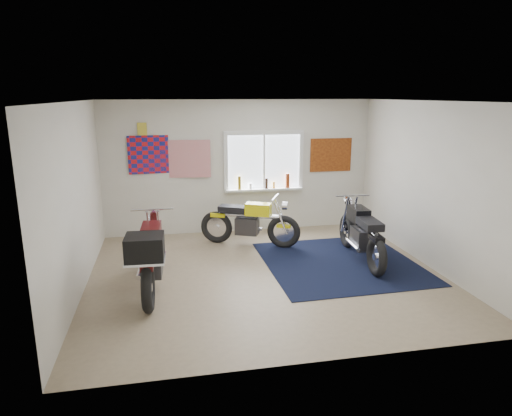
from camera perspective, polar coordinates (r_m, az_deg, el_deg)
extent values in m
plane|color=#9E896B|center=(7.36, 1.22, -8.31)|extent=(5.50, 5.50, 0.00)
plane|color=white|center=(6.81, 1.34, 13.21)|extent=(5.50, 5.50, 0.00)
plane|color=silver|center=(9.37, -2.05, 5.14)|extent=(5.50, 0.00, 5.50)
plane|color=silver|center=(4.63, 8.00, -4.33)|extent=(5.50, 0.00, 5.50)
plane|color=silver|center=(6.92, -21.57, 0.96)|extent=(0.00, 5.00, 5.00)
plane|color=silver|center=(8.01, 20.89, 2.69)|extent=(0.00, 5.00, 5.00)
cube|color=black|center=(7.96, 10.46, -6.74)|extent=(2.55, 2.65, 0.01)
cube|color=white|center=(9.44, 0.98, 5.82)|extent=(1.50, 0.02, 1.10)
cube|color=white|center=(9.36, 1.01, 9.39)|extent=(1.66, 0.06, 0.08)
cube|color=white|center=(9.53, 0.98, 2.30)|extent=(1.66, 0.06, 0.08)
cube|color=white|center=(9.29, -3.80, 5.66)|extent=(0.08, 0.06, 1.10)
cube|color=white|center=(9.62, 5.62, 5.92)|extent=(0.08, 0.06, 1.10)
cube|color=white|center=(9.42, 1.00, 5.81)|extent=(0.04, 0.06, 1.10)
cube|color=white|center=(9.46, 1.06, 2.34)|extent=(1.60, 0.16, 0.04)
cylinder|color=#886713|center=(9.33, -2.08, 3.16)|extent=(0.07, 0.07, 0.28)
cylinder|color=white|center=(9.38, -0.69, 2.74)|extent=(0.06, 0.06, 0.12)
cylinder|color=black|center=(9.44, 1.32, 3.11)|extent=(0.06, 0.06, 0.22)
cylinder|color=orange|center=(9.48, 2.24, 2.91)|extent=(0.05, 0.05, 0.14)
cylinder|color=maroon|center=(9.54, 3.96, 3.44)|extent=(0.09, 0.09, 0.30)
plane|color=red|center=(9.20, -12.62, 6.53)|extent=(1.00, 0.07, 1.00)
plane|color=red|center=(9.20, -8.52, 6.09)|extent=(0.90, 0.09, 0.90)
cube|color=gold|center=(9.16, -14.06, 9.57)|extent=(0.18, 0.02, 0.24)
cube|color=#A54C14|center=(9.83, 9.33, 6.56)|extent=(0.90, 0.03, 0.70)
torus|color=black|center=(8.52, 3.48, -2.98)|extent=(0.62, 0.37, 0.63)
torus|color=black|center=(8.82, -4.96, -2.40)|extent=(0.62, 0.37, 0.63)
cylinder|color=white|center=(8.52, 3.48, -2.98)|extent=(0.13, 0.13, 0.10)
cylinder|color=white|center=(8.82, -4.96, -2.40)|extent=(0.13, 0.13, 0.10)
cylinder|color=white|center=(8.57, -0.82, -0.95)|extent=(1.11, 0.57, 0.08)
cube|color=#29292B|center=(8.64, -1.12, -2.25)|extent=(0.49, 0.41, 0.32)
cylinder|color=white|center=(8.80, -0.87, -2.57)|extent=(0.50, 0.27, 0.07)
cube|color=yellow|center=(8.50, 0.28, -0.16)|extent=(0.53, 0.42, 0.23)
cube|color=black|center=(8.63, -2.94, -0.10)|extent=(0.58, 0.45, 0.11)
cube|color=yellow|center=(8.74, -4.70, -0.83)|extent=(0.32, 0.25, 0.08)
cube|color=yellow|center=(8.48, 3.49, -2.25)|extent=(0.29, 0.23, 0.05)
cylinder|color=white|center=(8.38, 2.41, 1.33)|extent=(0.27, 0.54, 0.03)
cylinder|color=white|center=(8.38, 3.66, 0.26)|extent=(0.15, 0.18, 0.15)
torus|color=black|center=(8.72, 11.34, -2.80)|extent=(0.17, 0.65, 0.64)
torus|color=black|center=(7.46, 14.85, -5.91)|extent=(0.17, 0.65, 0.64)
cylinder|color=white|center=(8.72, 11.34, -2.80)|extent=(0.11, 0.12, 0.11)
cylinder|color=white|center=(7.46, 14.85, -5.91)|extent=(0.11, 0.12, 0.11)
cylinder|color=white|center=(7.99, 13.07, -2.09)|extent=(0.17, 1.28, 0.09)
cube|color=#29292B|center=(8.01, 13.11, -3.72)|extent=(0.31, 0.47, 0.34)
cylinder|color=white|center=(7.98, 11.98, -4.48)|extent=(0.11, 0.56, 0.07)
cube|color=black|center=(8.12, 12.68, -0.77)|extent=(0.30, 0.52, 0.24)
cube|color=black|center=(7.64, 14.05, -1.94)|extent=(0.32, 0.57, 0.12)
cube|color=black|center=(7.41, 14.84, -3.64)|extent=(0.18, 0.31, 0.08)
cube|color=black|center=(8.68, 11.38, -2.03)|extent=(0.16, 0.29, 0.05)
cylinder|color=white|center=(8.37, 11.97, 1.57)|extent=(0.63, 0.08, 0.04)
cylinder|color=white|center=(8.59, 11.47, 0.80)|extent=(0.17, 0.11, 0.16)
torus|color=black|center=(7.60, -12.45, -5.21)|extent=(0.17, 0.69, 0.68)
torus|color=black|center=(6.23, -13.33, -9.65)|extent=(0.17, 0.69, 0.68)
cylinder|color=white|center=(7.60, -12.45, -5.21)|extent=(0.11, 0.12, 0.12)
cylinder|color=white|center=(6.23, -13.33, -9.65)|extent=(0.11, 0.12, 0.12)
cylinder|color=white|center=(6.80, -12.99, -4.73)|extent=(0.16, 1.33, 0.09)
cube|color=#29292B|center=(6.83, -12.91, -6.71)|extent=(0.32, 0.49, 0.36)
cylinder|color=white|center=(6.88, -14.27, -7.56)|extent=(0.10, 0.58, 0.07)
cube|color=#3D0909|center=(6.94, -12.94, -3.08)|extent=(0.30, 0.54, 0.25)
cube|color=black|center=(6.41, -13.29, -4.71)|extent=(0.32, 0.59, 0.13)
cube|color=#3D0909|center=(6.17, -13.45, -6.94)|extent=(0.18, 0.32, 0.08)
cube|color=#3D0909|center=(7.56, -12.50, -4.31)|extent=(0.16, 0.30, 0.05)
cylinder|color=white|center=(7.21, -12.85, -0.17)|extent=(0.65, 0.07, 0.04)
cylinder|color=white|center=(7.45, -12.66, -1.03)|extent=(0.17, 0.11, 0.17)
cube|color=black|center=(5.92, -13.74, -4.82)|extent=(0.50, 0.47, 0.32)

